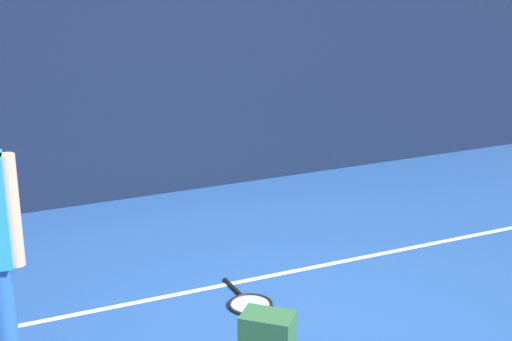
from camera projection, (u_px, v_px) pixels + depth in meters
name	position (u px, v px, depth m)	size (l,w,h in m)	color
ground_plane	(281.00, 329.00, 5.04)	(12.00, 12.00, 0.00)	#234C93
back_fence	(145.00, 71.00, 7.26)	(10.00, 0.10, 2.52)	#141E38
court_line	(236.00, 283.00, 5.71)	(9.00, 0.05, 0.00)	white
tennis_racket	(249.00, 303.00, 5.38)	(0.33, 0.62, 0.03)	black
tennis_ball_near_player	(283.00, 324.00, 5.04)	(0.07, 0.07, 0.07)	#CCE033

